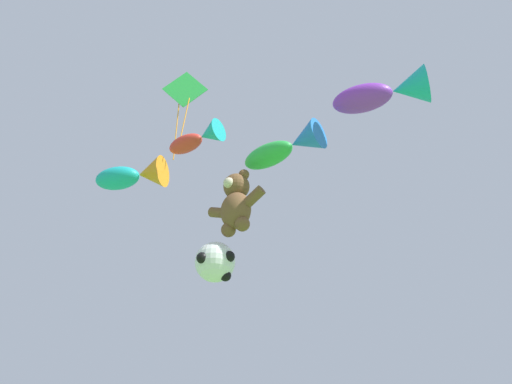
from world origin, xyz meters
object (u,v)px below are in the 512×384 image
Objects in this scene: soccer_ball_kite at (215,262)px; fish_kite_emerald at (286,147)px; fish_kite_violet at (386,93)px; fish_kite_teal at (134,176)px; teddy_bear_kite at (236,203)px; diamond_kite at (184,95)px; fish_kite_crimson at (198,139)px.

fish_kite_emerald reaches higher than soccer_ball_kite.
fish_kite_teal is at bearing -167.67° from fish_kite_violet.
fish_kite_teal reaches higher than fish_kite_emerald.
fish_kite_violet is (3.69, 0.75, 1.79)m from teddy_bear_kite.
fish_kite_teal is at bearing -165.53° from soccer_ball_kite.
fish_kite_emerald is 4.65m from diamond_kite.
fish_kite_violet is at bearing 16.51° from fish_kite_crimson.
diamond_kite reaches higher than soccer_ball_kite.
fish_kite_emerald is 4.52m from fish_kite_teal.
soccer_ball_kite is 5.32m from fish_kite_violet.
soccer_ball_kite is 4.15m from fish_kite_teal.
fish_kite_crimson reaches higher than fish_kite_violet.
fish_kite_crimson is at bearing -122.78° from soccer_ball_kite.
fish_kite_violet is (4.19, 0.81, 3.18)m from soccer_ball_kite.
teddy_bear_kite is 1.03× the size of fish_kite_crimson.
diamond_kite is at bearing 21.30° from fish_kite_teal.
fish_kite_crimson is (-0.84, -0.59, 1.99)m from teddy_bear_kite.
teddy_bear_kite is 4.17m from fish_kite_violet.
fish_kite_violet is 0.68× the size of diamond_kite.
fish_kite_crimson is 2.27m from fish_kite_teal.
fish_kite_violet is 4.73m from fish_kite_crimson.
fish_kite_emerald reaches higher than teddy_bear_kite.
fish_kite_teal is (-2.60, -0.67, 3.17)m from soccer_ball_kite.
fish_kite_violet is 1.06× the size of fish_kite_emerald.
teddy_bear_kite is 0.50× the size of diamond_kite.
fish_kite_teal is (-3.09, -0.73, 1.79)m from teddy_bear_kite.
diamond_kite is (-1.43, -0.22, 5.91)m from soccer_ball_kite.
teddy_bear_kite is 0.74× the size of fish_kite_violet.
fish_kite_crimson is at bearing 3.60° from fish_kite_teal.
soccer_ball_kite is 0.61× the size of fish_kite_crimson.
fish_kite_crimson is (-4.53, -1.34, 0.20)m from fish_kite_violet.
fish_kite_emerald is at bearing 23.19° from fish_kite_crimson.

